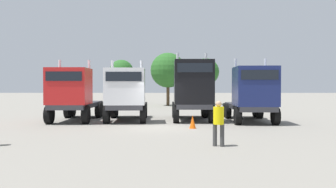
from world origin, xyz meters
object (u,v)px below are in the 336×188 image
Objects in this scene: semi_truck_white at (126,94)px; traffic_cone_near at (193,122)px; semi_truck_black at (193,90)px; visitor_in_hivis at (219,120)px; semi_truck_navy at (252,94)px; semi_truck_red at (73,94)px.

semi_truck_white reaches higher than traffic_cone_near.
traffic_cone_near is at bearing -4.23° from semi_truck_black.
semi_truck_black is 3.39× the size of visitor_in_hivis.
semi_truck_navy is (7.93, -0.58, 0.03)m from semi_truck_white.
semi_truck_black is (4.27, 0.25, 0.29)m from semi_truck_white.
semi_truck_black is 9.28m from visitor_in_hivis.
semi_truck_black reaches higher than semi_truck_navy.
semi_truck_black reaches higher than visitor_in_hivis.
semi_truck_black is 4.17m from traffic_cone_near.
semi_truck_white is at bearing -87.35° from semi_truck_black.
semi_truck_black is at bearing -155.24° from visitor_in_hivis.
semi_truck_red is 1.10× the size of semi_truck_black.
semi_truck_white is 10.14m from visitor_in_hivis.
semi_truck_navy is at bearing 37.32° from traffic_cone_near.
semi_truck_white is 4.29m from semi_truck_black.
semi_truck_red is 1.03× the size of semi_truck_white.
semi_truck_black is at bearing 91.90° from semi_truck_red.
visitor_in_hivis reaches higher than traffic_cone_near.
semi_truck_red is at bearing -87.57° from semi_truck_black.
semi_truck_navy is at bearing 76.47° from semi_truck_black.
semi_truck_black is 8.31× the size of traffic_cone_near.
semi_truck_navy is at bearing 86.67° from semi_truck_red.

